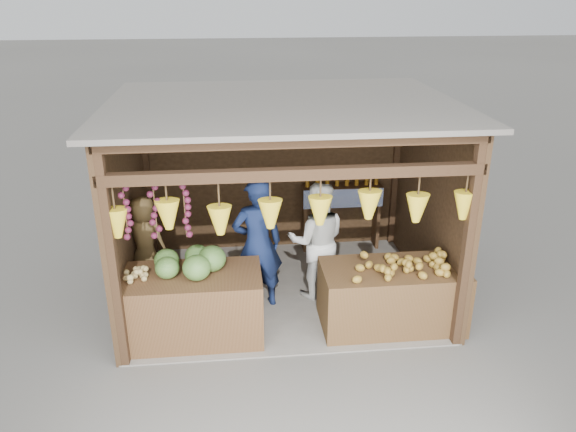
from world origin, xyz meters
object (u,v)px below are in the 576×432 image
at_px(counter_left, 194,306).
at_px(vendor_seated, 145,239).
at_px(counter_right, 392,297).
at_px(man_standing, 258,244).
at_px(woman_standing, 317,241).

bearing_deg(counter_left, vendor_seated, 124.78).
distance_m(counter_right, man_standing, 1.81).
height_order(counter_left, man_standing, man_standing).
xyz_separation_m(man_standing, vendor_seated, (-1.45, 0.29, 0.01)).
bearing_deg(vendor_seated, woman_standing, -157.40).
bearing_deg(vendor_seated, man_standing, -166.23).
relative_size(counter_left, man_standing, 0.90).
distance_m(counter_left, vendor_seated, 1.23).
height_order(man_standing, woman_standing, man_standing).
bearing_deg(man_standing, vendor_seated, -22.60).
bearing_deg(woman_standing, counter_left, 32.06).
xyz_separation_m(counter_left, woman_standing, (1.61, 0.83, 0.40)).
relative_size(woman_standing, vendor_seated, 1.39).
bearing_deg(counter_right, counter_left, -179.67).
bearing_deg(man_standing, counter_right, 147.58).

